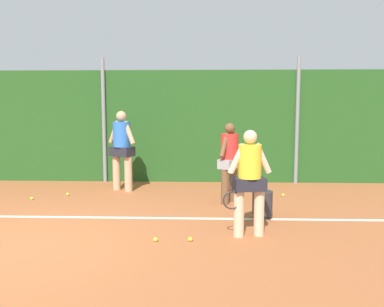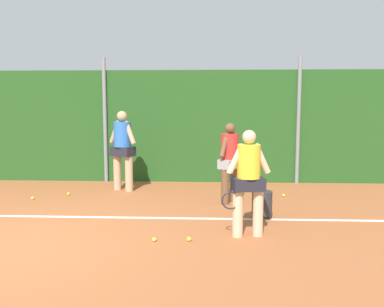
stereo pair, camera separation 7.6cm
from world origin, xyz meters
TOP-DOWN VIEW (x-y plane):
  - ground_plane at (0.00, 1.55)m, footprint 26.69×26.69m
  - hedge_fence_backdrop at (0.00, 5.28)m, footprint 17.35×0.25m
  - fence_post_center at (0.00, 5.10)m, footprint 0.10×0.10m
  - fence_post_right at (5.00, 5.10)m, footprint 0.10×0.10m
  - court_baseline_paint at (0.00, 1.62)m, footprint 12.68×0.10m
  - player_foreground_near at (3.35, 0.67)m, footprint 0.76×0.37m
  - player_midcourt at (3.16, 2.86)m, footprint 0.51×0.59m
  - player_backcourt_far at (0.69, 4.00)m, footprint 0.71×0.55m
  - ball_hopper at (3.69, 1.67)m, footprint 0.36×0.36m
  - tennis_ball_0 at (2.45, 0.38)m, footprint 0.07×0.07m
  - tennis_ball_1 at (-1.05, 2.93)m, footprint 0.07×0.07m
  - tennis_ball_3 at (4.05, 3.02)m, footprint 0.07×0.07m
  - tennis_ball_4 at (1.94, 0.34)m, footprint 0.07×0.07m
  - tennis_ball_5 at (4.39, 3.47)m, footprint 0.07×0.07m
  - tennis_ball_6 at (-0.43, 3.39)m, footprint 0.07×0.07m

SIDE VIEW (x-z plane):
  - ground_plane at x=0.00m, z-range 0.00..0.00m
  - court_baseline_paint at x=0.00m, z-range 0.00..0.01m
  - tennis_ball_0 at x=2.45m, z-range 0.00..0.07m
  - tennis_ball_1 at x=-1.05m, z-range 0.00..0.07m
  - tennis_ball_3 at x=4.05m, z-range 0.00..0.07m
  - tennis_ball_4 at x=1.94m, z-range 0.00..0.07m
  - tennis_ball_5 at x=4.39m, z-range 0.00..0.07m
  - tennis_ball_6 at x=-0.43m, z-range 0.00..0.07m
  - ball_hopper at x=3.69m, z-range 0.03..0.55m
  - player_foreground_near at x=3.35m, z-range 0.10..1.75m
  - player_midcourt at x=3.16m, z-range 0.10..1.76m
  - player_backcourt_far at x=0.69m, z-range 0.12..2.00m
  - hedge_fence_backdrop at x=0.00m, z-range 0.00..2.92m
  - fence_post_center at x=0.00m, z-range 0.00..3.24m
  - fence_post_right at x=5.00m, z-range 0.00..3.24m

